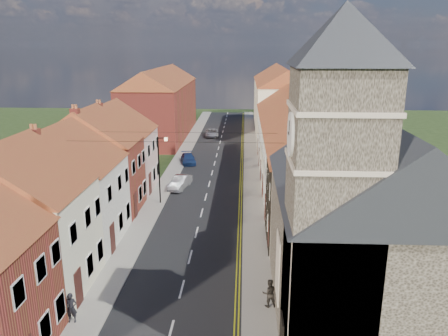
# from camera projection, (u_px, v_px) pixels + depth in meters

# --- Properties ---
(road) EXTENTS (7.00, 90.00, 0.02)m
(road) POSITION_uv_depth(u_px,v_px,m) (212.00, 173.00, 48.47)
(road) COLOR black
(road) RESTS_ON ground
(pavement_left) EXTENTS (1.80, 90.00, 0.12)m
(pavement_left) POSITION_uv_depth(u_px,v_px,m) (173.00, 172.00, 48.66)
(pavement_left) COLOR #9E9A90
(pavement_left) RESTS_ON ground
(pavement_right) EXTENTS (1.80, 90.00, 0.12)m
(pavement_right) POSITION_uv_depth(u_px,v_px,m) (252.00, 173.00, 48.26)
(pavement_right) COLOR #9E9A90
(pavement_right) RESTS_ON ground
(church) EXTENTS (11.25, 14.25, 15.20)m
(church) POSITION_uv_depth(u_px,v_px,m) (366.00, 215.00, 20.81)
(church) COLOR black
(church) RESTS_ON ground
(cottage_r_tudor) EXTENTS (8.30, 5.20, 9.00)m
(cottage_r_tudor) POSITION_uv_depth(u_px,v_px,m) (327.00, 183.00, 30.21)
(cottage_r_tudor) COLOR beige
(cottage_r_tudor) RESTS_ON ground
(cottage_r_white_near) EXTENTS (8.30, 6.00, 9.00)m
(cottage_r_white_near) POSITION_uv_depth(u_px,v_px,m) (315.00, 163.00, 35.39)
(cottage_r_white_near) COLOR white
(cottage_r_white_near) RESTS_ON ground
(cottage_r_cream_mid) EXTENTS (8.30, 5.20, 9.00)m
(cottage_r_cream_mid) POSITION_uv_depth(u_px,v_px,m) (306.00, 148.00, 40.58)
(cottage_r_cream_mid) COLOR beige
(cottage_r_cream_mid) RESTS_ON ground
(cottage_r_pink) EXTENTS (8.30, 6.00, 9.00)m
(cottage_r_pink) POSITION_uv_depth(u_px,v_px,m) (299.00, 136.00, 45.77)
(cottage_r_pink) COLOR beige
(cottage_r_pink) RESTS_ON ground
(cottage_r_white_far) EXTENTS (8.30, 5.20, 9.00)m
(cottage_r_white_far) POSITION_uv_depth(u_px,v_px,m) (294.00, 127.00, 50.96)
(cottage_r_white_far) COLOR white
(cottage_r_white_far) RESTS_ON ground
(cottage_r_cream_far) EXTENTS (8.30, 6.00, 9.00)m
(cottage_r_cream_far) POSITION_uv_depth(u_px,v_px,m) (289.00, 119.00, 56.16)
(cottage_r_cream_far) COLOR beige
(cottage_r_cream_far) RESTS_ON ground
(cottage_l_cream) EXTENTS (8.30, 6.30, 9.10)m
(cottage_l_cream) POSITION_uv_depth(u_px,v_px,m) (12.00, 217.00, 24.17)
(cottage_l_cream) COLOR beige
(cottage_l_cream) RESTS_ON ground
(cottage_l_white) EXTENTS (8.30, 6.90, 8.80)m
(cottage_l_white) POSITION_uv_depth(u_px,v_px,m) (59.00, 184.00, 30.36)
(cottage_l_white) COLOR white
(cottage_l_white) RESTS_ON ground
(cottage_l_brick_mid) EXTENTS (8.30, 5.70, 9.10)m
(cottage_l_brick_mid) POSITION_uv_depth(u_px,v_px,m) (89.00, 160.00, 36.18)
(cottage_l_brick_mid) COLOR #98342C
(cottage_l_brick_mid) RESTS_ON ground
(cottage_l_pink) EXTENTS (8.30, 6.30, 8.80)m
(cottage_l_pink) POSITION_uv_depth(u_px,v_px,m) (110.00, 146.00, 41.80)
(cottage_l_pink) COLOR #C29E99
(cottage_l_pink) RESTS_ON ground
(block_right_far) EXTENTS (8.30, 24.20, 10.50)m
(block_right_far) POSITION_uv_depth(u_px,v_px,m) (280.00, 99.00, 70.64)
(block_right_far) COLOR beige
(block_right_far) RESTS_ON ground
(block_left_far) EXTENTS (8.30, 24.20, 10.50)m
(block_left_far) POSITION_uv_depth(u_px,v_px,m) (161.00, 102.00, 66.68)
(block_left_far) COLOR #98342C
(block_left_far) RESTS_ON ground
(lamppost) EXTENTS (0.88, 0.15, 6.00)m
(lamppost) POSITION_uv_depth(u_px,v_px,m) (160.00, 166.00, 38.08)
(lamppost) COLOR black
(lamppost) RESTS_ON pavement_left
(car_mid) EXTENTS (2.11, 3.99, 1.25)m
(car_mid) POSITION_uv_depth(u_px,v_px,m) (180.00, 182.00, 43.11)
(car_mid) COLOR gray
(car_mid) RESTS_ON ground
(car_far) EXTENTS (2.38, 4.09, 1.11)m
(car_far) POSITION_uv_depth(u_px,v_px,m) (188.00, 159.00, 52.31)
(car_far) COLOR navy
(car_far) RESTS_ON ground
(car_distant) EXTENTS (2.22, 4.33, 1.17)m
(car_distant) POSITION_uv_depth(u_px,v_px,m) (212.00, 133.00, 67.61)
(car_distant) COLOR #A7A9AF
(car_distant) RESTS_ON ground
(pedestrian_left) EXTENTS (0.62, 0.44, 1.59)m
(pedestrian_left) POSITION_uv_depth(u_px,v_px,m) (71.00, 308.00, 22.03)
(pedestrian_left) COLOR black
(pedestrian_left) RESTS_ON pavement_left
(pedestrian_right) EXTENTS (0.86, 0.72, 1.58)m
(pedestrian_right) POSITION_uv_depth(u_px,v_px,m) (269.00, 293.00, 23.35)
(pedestrian_right) COLOR black
(pedestrian_right) RESTS_ON pavement_right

